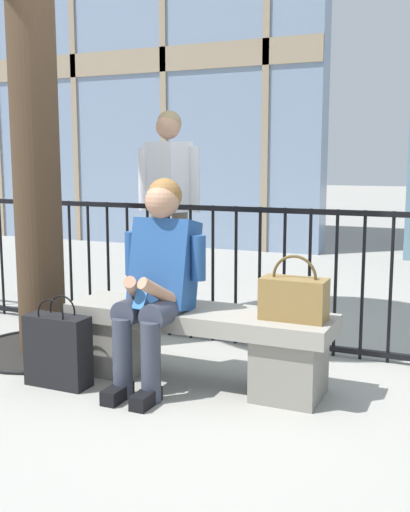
% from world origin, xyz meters
% --- Properties ---
extents(ground_plane, '(60.00, 60.00, 0.00)m').
position_xyz_m(ground_plane, '(0.00, 0.00, 0.00)').
color(ground_plane, '#9E9B93').
extents(stone_bench, '(1.60, 0.44, 0.45)m').
position_xyz_m(stone_bench, '(0.00, 0.00, 0.27)').
color(stone_bench, gray).
rests_on(stone_bench, ground).
extents(seated_person_with_phone, '(0.52, 0.66, 1.21)m').
position_xyz_m(seated_person_with_phone, '(-0.20, -0.13, 0.65)').
color(seated_person_with_phone, '#383D4C').
rests_on(seated_person_with_phone, ground).
extents(handbag_on_bench, '(0.36, 0.18, 0.36)m').
position_xyz_m(handbag_on_bench, '(0.58, -0.01, 0.57)').
color(handbag_on_bench, olive).
rests_on(handbag_on_bench, stone_bench).
extents(shopping_bag, '(0.38, 0.16, 0.53)m').
position_xyz_m(shopping_bag, '(-0.73, -0.38, 0.22)').
color(shopping_bag, black).
rests_on(shopping_bag, ground).
extents(bystander_at_railing, '(0.55, 0.37, 1.71)m').
position_xyz_m(bystander_at_railing, '(-0.86, 1.31, 1.00)').
color(bystander_at_railing, '#6B6051').
rests_on(bystander_at_railing, ground).
extents(plaza_railing, '(8.76, 0.04, 0.99)m').
position_xyz_m(plaza_railing, '(0.00, 0.84, 0.50)').
color(plaza_railing, black).
rests_on(plaza_railing, ground).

